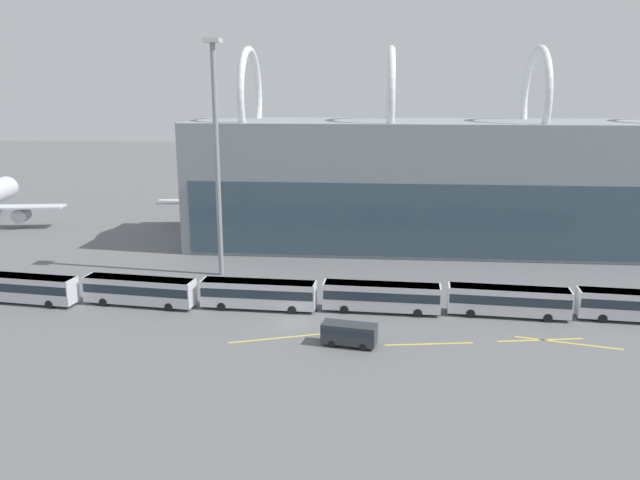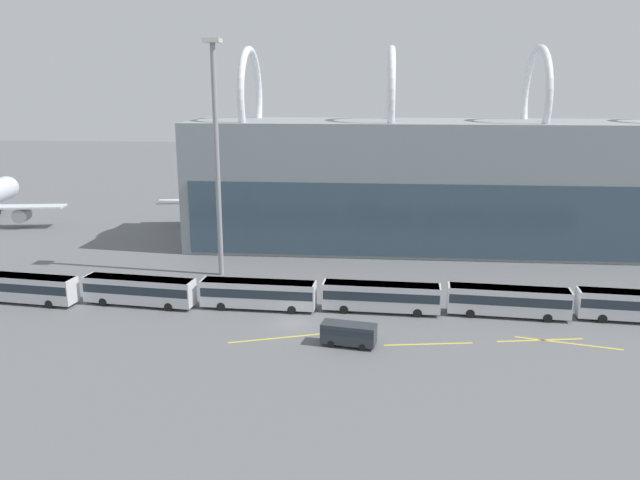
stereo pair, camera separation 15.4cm
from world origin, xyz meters
The scene contains 14 objects.
ground_plane centered at (0.00, 0.00, 0.00)m, with size 440.00×440.00×0.00m, color slate.
airliner_at_gate_far centered at (-10.81, 50.15, 5.25)m, with size 41.78×44.04×14.82m.
airliner_parked_remote centered at (42.52, 55.59, 4.26)m, with size 38.01×37.40×12.96m.
shuttle_bus_0 centered at (-33.04, 3.61, 1.97)m, with size 13.58×4.04×3.37m.
shuttle_bus_1 centered at (-18.83, 3.93, 1.97)m, with size 13.58×4.01×3.37m.
shuttle_bus_2 centered at (-4.63, 3.94, 1.97)m, with size 13.48×3.13×3.37m.
shuttle_bus_3 centered at (9.57, 4.19, 1.97)m, with size 13.49×3.18×3.37m.
shuttle_bus_4 centered at (23.78, 4.01, 1.97)m, with size 13.54×3.61×3.37m.
service_van_foreground centered at (6.29, -5.67, 1.35)m, with size 5.71×2.95×2.29m.
floodlight_mast centered at (-12.24, 16.96, 17.63)m, with size 2.16×2.16×31.11m.
lane_stripe_0 centered at (25.78, -2.62, 0.00)m, with size 9.06×0.25×0.01m, color yellow.
lane_stripe_1 centered at (14.32, -4.64, 0.00)m, with size 9.07×0.25×0.01m, color yellow.
lane_stripe_3 centered at (-0.81, -4.36, 0.00)m, with size 10.77×0.25×0.01m, color yellow.
lane_stripe_4 centered at (28.40, -3.16, 0.00)m, with size 10.31×0.25×0.01m, color yellow.
Camera 1 is at (8.41, -63.79, 25.31)m, focal length 35.00 mm.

